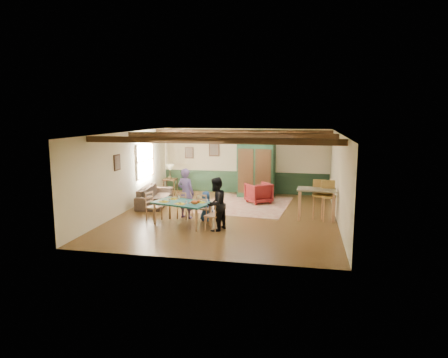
% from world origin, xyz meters
% --- Properties ---
extents(floor, '(8.00, 8.00, 0.00)m').
position_xyz_m(floor, '(0.00, 0.00, 0.00)').
color(floor, '#4C3015').
rests_on(floor, ground).
extents(wall_back, '(7.00, 0.02, 2.70)m').
position_xyz_m(wall_back, '(0.00, 4.00, 1.35)').
color(wall_back, beige).
rests_on(wall_back, floor).
extents(wall_left, '(0.02, 8.00, 2.70)m').
position_xyz_m(wall_left, '(-3.50, 0.00, 1.35)').
color(wall_left, beige).
rests_on(wall_left, floor).
extents(wall_right, '(0.02, 8.00, 2.70)m').
position_xyz_m(wall_right, '(3.50, 0.00, 1.35)').
color(wall_right, beige).
rests_on(wall_right, floor).
extents(ceiling, '(7.00, 8.00, 0.02)m').
position_xyz_m(ceiling, '(0.00, 0.00, 2.70)').
color(ceiling, silver).
rests_on(ceiling, wall_back).
extents(wainscot_back, '(6.95, 0.03, 0.90)m').
position_xyz_m(wainscot_back, '(0.00, 3.98, 0.45)').
color(wainscot_back, '#1B321F').
rests_on(wainscot_back, floor).
extents(ceiling_beam_front, '(6.95, 0.16, 0.16)m').
position_xyz_m(ceiling_beam_front, '(0.00, -2.30, 2.61)').
color(ceiling_beam_front, '#301D0D').
rests_on(ceiling_beam_front, ceiling).
extents(ceiling_beam_mid, '(6.95, 0.16, 0.16)m').
position_xyz_m(ceiling_beam_mid, '(0.00, 0.40, 2.61)').
color(ceiling_beam_mid, '#301D0D').
rests_on(ceiling_beam_mid, ceiling).
extents(ceiling_beam_back, '(6.95, 0.16, 0.16)m').
position_xyz_m(ceiling_beam_back, '(0.00, 3.00, 2.61)').
color(ceiling_beam_back, '#301D0D').
rests_on(ceiling_beam_back, ceiling).
extents(window_left, '(0.06, 1.60, 1.30)m').
position_xyz_m(window_left, '(-3.47, 1.70, 1.55)').
color(window_left, white).
rests_on(window_left, wall_left).
extents(picture_left_wall, '(0.04, 0.42, 0.52)m').
position_xyz_m(picture_left_wall, '(-3.47, -0.60, 1.75)').
color(picture_left_wall, '#7C6E5A').
rests_on(picture_left_wall, wall_left).
extents(picture_back_a, '(0.45, 0.04, 0.55)m').
position_xyz_m(picture_back_a, '(-1.30, 3.97, 1.80)').
color(picture_back_a, '#7C6E5A').
rests_on(picture_back_a, wall_back).
extents(picture_back_b, '(0.38, 0.04, 0.48)m').
position_xyz_m(picture_back_b, '(-2.40, 3.97, 1.65)').
color(picture_back_b, '#7C6E5A').
rests_on(picture_back_b, wall_back).
extents(dining_table, '(1.88, 1.39, 0.70)m').
position_xyz_m(dining_table, '(-1.09, -1.29, 0.35)').
color(dining_table, '#1E605B').
rests_on(dining_table, floor).
extents(dining_chair_far_left, '(0.50, 0.51, 0.88)m').
position_xyz_m(dining_chair_far_left, '(-1.24, -0.54, 0.44)').
color(dining_chair_far_left, tan).
rests_on(dining_chair_far_left, floor).
extents(dining_chair_far_right, '(0.50, 0.51, 0.88)m').
position_xyz_m(dining_chair_far_right, '(-0.53, -0.77, 0.44)').
color(dining_chair_far_right, tan).
rests_on(dining_chair_far_right, floor).
extents(dining_chair_end_left, '(0.51, 0.50, 0.88)m').
position_xyz_m(dining_chair_end_left, '(-2.11, -0.97, 0.44)').
color(dining_chair_end_left, tan).
rests_on(dining_chair_end_left, floor).
extents(dining_chair_end_right, '(0.51, 0.50, 0.88)m').
position_xyz_m(dining_chair_end_right, '(-0.07, -1.62, 0.44)').
color(dining_chair_end_right, tan).
rests_on(dining_chair_end_right, floor).
extents(person_man, '(0.67, 0.54, 1.61)m').
position_xyz_m(person_man, '(-1.22, -0.47, 0.80)').
color(person_man, '#755C9E').
rests_on(person_man, floor).
extents(person_woman, '(0.78, 0.89, 1.54)m').
position_xyz_m(person_woman, '(0.02, -1.65, 0.77)').
color(person_woman, black).
rests_on(person_woman, floor).
extents(person_child, '(0.53, 0.42, 0.94)m').
position_xyz_m(person_child, '(-0.51, -0.70, 0.47)').
color(person_child, '#23498D').
rests_on(person_child, floor).
extents(cat, '(0.36, 0.23, 0.17)m').
position_xyz_m(cat, '(-0.63, -1.54, 0.78)').
color(cat, orange).
rests_on(cat, dining_table).
extents(place_setting_near_left, '(0.44, 0.38, 0.11)m').
position_xyz_m(place_setting_near_left, '(-1.65, -1.36, 0.75)').
color(place_setting_near_left, yellow).
rests_on(place_setting_near_left, dining_table).
extents(place_setting_near_center, '(0.44, 0.38, 0.11)m').
position_xyz_m(place_setting_near_center, '(-1.07, -1.54, 0.75)').
color(place_setting_near_center, yellow).
rests_on(place_setting_near_center, dining_table).
extents(place_setting_far_left, '(0.44, 0.38, 0.11)m').
position_xyz_m(place_setting_far_left, '(-1.51, -0.92, 0.75)').
color(place_setting_far_left, yellow).
rests_on(place_setting_far_left, dining_table).
extents(place_setting_far_right, '(0.44, 0.38, 0.11)m').
position_xyz_m(place_setting_far_right, '(-0.53, -1.23, 0.75)').
color(place_setting_far_right, yellow).
rests_on(place_setting_far_right, dining_table).
extents(area_rug, '(3.35, 3.86, 0.01)m').
position_xyz_m(area_rug, '(0.39, 1.76, 0.01)').
color(area_rug, beige).
rests_on(area_rug, floor).
extents(armoire, '(1.66, 0.83, 2.26)m').
position_xyz_m(armoire, '(0.58, 3.18, 1.13)').
color(armoire, '#14331F').
rests_on(armoire, floor).
extents(armchair, '(1.15, 1.16, 0.76)m').
position_xyz_m(armchair, '(0.81, 2.14, 0.38)').
color(armchair, '#531015').
rests_on(armchair, floor).
extents(sofa, '(1.18, 2.38, 0.67)m').
position_xyz_m(sofa, '(-2.90, 1.12, 0.33)').
color(sofa, '#403228').
rests_on(sofa, floor).
extents(end_table, '(0.55, 0.55, 0.65)m').
position_xyz_m(end_table, '(-2.96, 3.05, 0.32)').
color(end_table, '#301D0D').
rests_on(end_table, floor).
extents(table_lamp, '(0.33, 0.33, 0.59)m').
position_xyz_m(table_lamp, '(-2.96, 3.05, 0.95)').
color(table_lamp, beige).
rests_on(table_lamp, end_table).
extents(counter_table, '(1.23, 0.76, 0.99)m').
position_xyz_m(counter_table, '(2.86, 0.12, 0.50)').
color(counter_table, tan).
rests_on(counter_table, floor).
extents(bar_stool_left, '(0.46, 0.50, 1.23)m').
position_xyz_m(bar_stool_left, '(2.94, 0.23, 0.62)').
color(bar_stool_left, tan).
rests_on(bar_stool_left, floor).
extents(bar_stool_right, '(0.50, 0.53, 1.25)m').
position_xyz_m(bar_stool_right, '(3.22, 0.05, 0.63)').
color(bar_stool_right, tan).
rests_on(bar_stool_right, floor).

